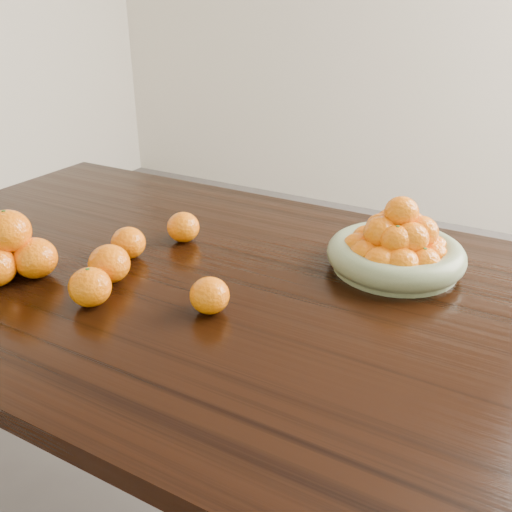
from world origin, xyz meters
The scene contains 8 objects.
dining_table centered at (0.00, 0.00, 0.66)m, with size 2.00×1.00×0.75m.
fruit_bowl centered at (0.19, 0.22, 0.80)m, with size 0.29×0.29×0.16m.
orange_pyramid centered at (-0.49, -0.20, 0.81)m, with size 0.17×0.16×0.14m.
loose_orange_0 centered at (-0.27, -0.21, 0.79)m, with size 0.08×0.08×0.07m, color orange.
loose_orange_1 centered at (-0.30, -0.12, 0.79)m, with size 0.08×0.08×0.08m, color orange.
loose_orange_2 centered at (-0.06, -0.13, 0.78)m, with size 0.07×0.07×0.07m, color orange.
loose_orange_3 centered at (-0.35, -0.02, 0.79)m, with size 0.08×0.08×0.07m, color orange.
loose_orange_4 centered at (-0.29, 0.12, 0.79)m, with size 0.08×0.08×0.07m, color orange.
Camera 1 is at (0.47, -0.88, 1.30)m, focal length 40.00 mm.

